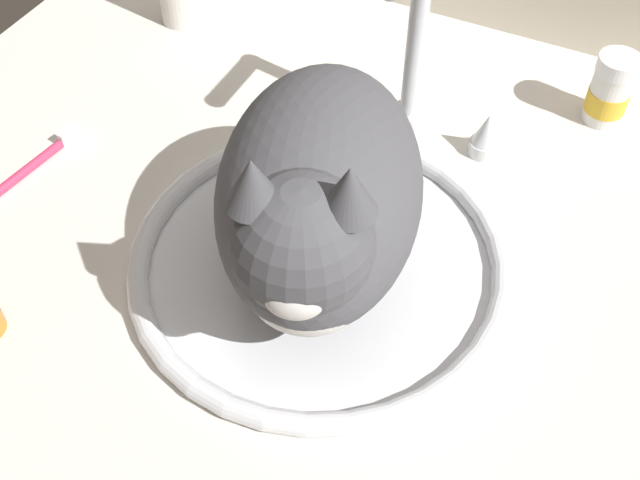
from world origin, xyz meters
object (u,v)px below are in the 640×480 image
pill_bottle (610,91)px  faucet (411,66)px  toothbrush (16,177)px  cat (317,200)px  sink_basin (320,261)px

pill_bottle → faucet: bearing=-147.4°
pill_bottle → toothbrush: pill_bottle is taller
faucet → pill_bottle: size_ratio=2.80×
cat → pill_bottle: 40.74cm
sink_basin → faucet: (0.00, 21.39, 8.37)cm
cat → pill_bottle: (18.60, 35.48, -7.40)cm
sink_basin → pill_bottle: pill_bottle is taller
faucet → cat: bearing=-88.4°
sink_basin → pill_bottle: 38.89cm
toothbrush → pill_bottle: bearing=35.0°
sink_basin → toothbrush: 34.09cm
sink_basin → cat: bearing=-70.6°
faucet → pill_bottle: faucet is taller
sink_basin → pill_bottle: bearing=60.3°
faucet → toothbrush: size_ratio=1.26×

